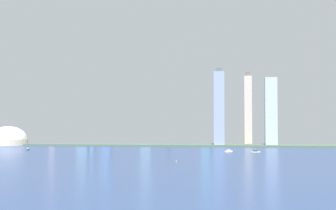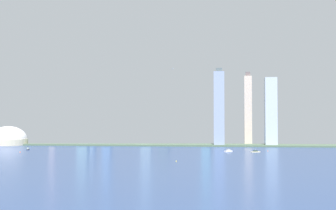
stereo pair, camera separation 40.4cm
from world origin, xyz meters
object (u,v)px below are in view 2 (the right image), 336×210
object	(u,v)px
observation_tower	(53,73)
skyscraper_0	(164,130)
stadium_dome	(8,139)
channel_buoy_1	(268,151)
skyscraper_6	(107,110)
skyscraper_2	(248,110)
boat_1	(28,149)
channel_buoy_0	(20,152)
airplane	(171,70)
boat_0	(228,151)
skyscraper_4	(145,106)
skyscraper_5	(83,118)
skyscraper_3	(219,108)
boat_2	(255,152)
skyscraper_8	(206,111)
channel_buoy_2	(176,161)
skyscraper_9	(90,129)
skyscraper_7	(146,110)
skyscraper_1	(271,112)

from	to	relation	value
observation_tower	skyscraper_0	xyz separation A→B (m)	(249.25, 54.82, -129.95)
stadium_dome	channel_buoy_1	xyz separation A→B (m)	(544.79, -142.66, -11.44)
skyscraper_6	skyscraper_2	bearing A→B (deg)	-8.96
skyscraper_0	channel_buoy_1	distance (m)	326.84
boat_1	channel_buoy_0	xyz separation A→B (m)	(11.45, -57.50, -0.64)
skyscraper_0	boat_1	world-z (taller)	skyscraper_0
skyscraper_0	airplane	xyz separation A→B (m)	(22.91, -52.70, 133.80)
observation_tower	airplane	size ratio (longest dim) A/B	11.19
stadium_dome	airplane	size ratio (longest dim) A/B	2.64
boat_0	boat_1	size ratio (longest dim) A/B	2.15
stadium_dome	skyscraper_4	world-z (taller)	skyscraper_4
skyscraper_5	boat_0	xyz separation A→B (m)	(323.66, -211.44, -57.56)
skyscraper_3	boat_2	world-z (taller)	skyscraper_3
boat_2	skyscraper_5	bearing A→B (deg)	124.90
skyscraper_5	skyscraper_6	xyz separation A→B (m)	(39.64, 67.97, 19.90)
observation_tower	skyscraper_8	distance (m)	360.28
channel_buoy_2	airplane	size ratio (longest dim) A/B	0.05
skyscraper_2	boat_2	world-z (taller)	skyscraper_2
observation_tower	skyscraper_3	xyz separation A→B (m)	(377.97, -38.48, -82.96)
observation_tower	channel_buoy_1	size ratio (longest dim) A/B	210.54
skyscraper_2	skyscraper_9	distance (m)	366.91
skyscraper_7	skyscraper_5	bearing A→B (deg)	-175.30
skyscraper_2	skyscraper_6	world-z (taller)	skyscraper_6
skyscraper_4	skyscraper_9	world-z (taller)	skyscraper_4
skyscraper_8	channel_buoy_0	size ratio (longest dim) A/B	78.16
boat_0	boat_2	bearing A→B (deg)	-46.71
skyscraper_6	skyscraper_8	world-z (taller)	skyscraper_6
stadium_dome	skyscraper_5	world-z (taller)	skyscraper_5
skyscraper_9	airplane	xyz separation A→B (m)	(194.85, -37.61, 132.36)
skyscraper_1	channel_buoy_0	distance (m)	507.41
stadium_dome	skyscraper_9	size ratio (longest dim) A/B	1.26
skyscraper_0	boat_0	distance (m)	303.60
skyscraper_2	airplane	xyz separation A→B (m)	(-168.77, -15.00, 88.87)
skyscraper_7	stadium_dome	bearing A→B (deg)	-168.35
skyscraper_8	skyscraper_9	bearing A→B (deg)	176.11
boat_2	skyscraper_3	bearing A→B (deg)	84.50
observation_tower	skyscraper_3	bearing A→B (deg)	-5.81
skyscraper_6	skyscraper_8	bearing A→B (deg)	-11.36
boat_0	channel_buoy_1	size ratio (longest dim) A/B	8.23
skyscraper_1	skyscraper_3	bearing A→B (deg)	-172.51
skyscraper_0	boat_1	distance (m)	341.38
skyscraper_3	skyscraper_6	distance (m)	288.70
skyscraper_6	boat_1	distance (m)	298.17
skyscraper_3	boat_0	bearing A→B (deg)	-84.62
skyscraper_1	boat_1	bearing A→B (deg)	-157.82
skyscraper_3	skyscraper_8	size ratio (longest dim) A/B	1.06
skyscraper_2	channel_buoy_1	size ratio (longest dim) A/B	92.95
skyscraper_5	airplane	distance (m)	228.44
skyscraper_3	boat_1	xyz separation A→B (m)	(-343.77, -169.99, -78.07)
boat_1	channel_buoy_1	distance (m)	428.73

